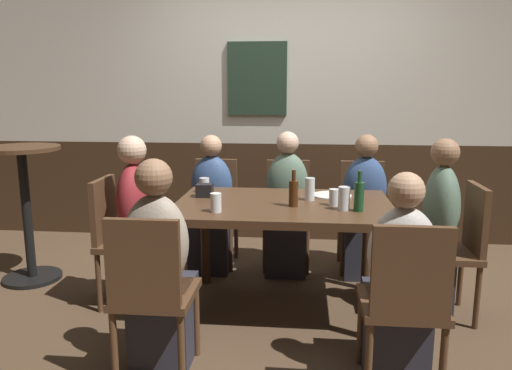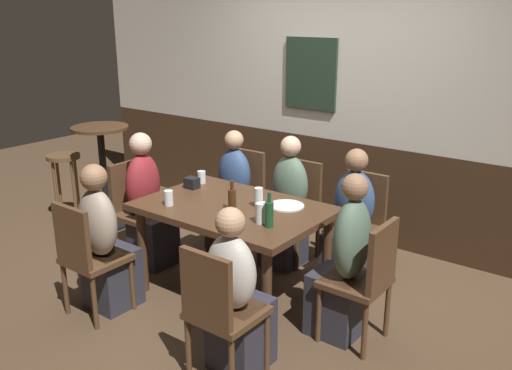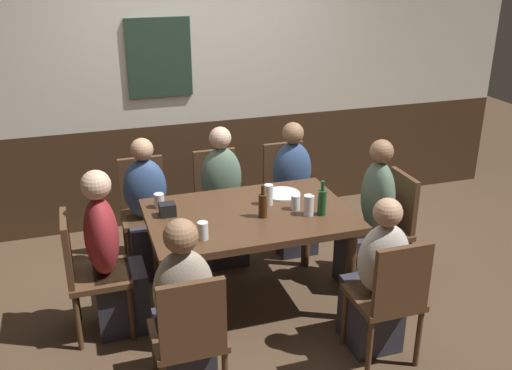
{
  "view_description": "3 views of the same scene",
  "coord_description": "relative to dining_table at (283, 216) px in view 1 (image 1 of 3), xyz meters",
  "views": [
    {
      "loc": [
        0.13,
        -3.14,
        1.47
      ],
      "look_at": [
        -0.18,
        0.05,
        0.85
      ],
      "focal_mm": 34.5,
      "sensor_mm": 36.0,
      "label": 1
    },
    {
      "loc": [
        2.52,
        -3.04,
        2.16
      ],
      "look_at": [
        0.15,
        0.08,
        0.91
      ],
      "focal_mm": 38.91,
      "sensor_mm": 36.0,
      "label": 2
    },
    {
      "loc": [
        -1.08,
        -3.48,
        2.44
      ],
      "look_at": [
        0.06,
        0.02,
        0.93
      ],
      "focal_mm": 40.57,
      "sensor_mm": 36.0,
      "label": 3
    }
  ],
  "objects": [
    {
      "name": "side_bar_table",
      "position": [
        -1.98,
        0.33,
        -0.04
      ],
      "size": [
        0.56,
        0.56,
        1.05
      ],
      "color": "black",
      "rests_on": "ground_plane"
    },
    {
      "name": "tumbler_water",
      "position": [
        -0.39,
        -0.28,
        0.14
      ],
      "size": [
        0.07,
        0.07,
        0.12
      ],
      "color": "silver",
      "rests_on": "dining_table"
    },
    {
      "name": "chair_mid_far",
      "position": [
        0.0,
        0.89,
        -0.16
      ],
      "size": [
        0.4,
        0.4,
        0.88
      ],
      "color": "#513521",
      "rests_on": "ground_plane"
    },
    {
      "name": "wall_back",
      "position": [
        -0.0,
        1.65,
        0.65
      ],
      "size": [
        6.4,
        0.13,
        2.6
      ],
      "color": "#3D2819",
      "rests_on": "ground_plane"
    },
    {
      "name": "chair_left_near",
      "position": [
        -0.62,
        -0.89,
        -0.16
      ],
      "size": [
        0.4,
        0.4,
        0.88
      ],
      "color": "#513521",
      "rests_on": "ground_plane"
    },
    {
      "name": "chair_head_east",
      "position": [
        1.12,
        0.0,
        -0.16
      ],
      "size": [
        0.4,
        0.4,
        0.88
      ],
      "color": "#513521",
      "rests_on": "ground_plane"
    },
    {
      "name": "person_head_east",
      "position": [
        0.96,
        0.0,
        -0.16
      ],
      "size": [
        0.37,
        0.34,
        1.17
      ],
      "color": "#2D2D38",
      "rests_on": "ground_plane"
    },
    {
      "name": "person_head_west",
      "position": [
        -0.96,
        0.0,
        -0.16
      ],
      "size": [
        0.37,
        0.34,
        1.17
      ],
      "color": "#2D2D38",
      "rests_on": "ground_plane"
    },
    {
      "name": "beer_glass_tall",
      "position": [
        -0.58,
        0.28,
        0.13
      ],
      "size": [
        0.07,
        0.07,
        0.1
      ],
      "color": "silver",
      "rests_on": "dining_table"
    },
    {
      "name": "person_right_near",
      "position": [
        0.62,
        -0.72,
        -0.2
      ],
      "size": [
        0.34,
        0.37,
        1.08
      ],
      "color": "#2D2D38",
      "rests_on": "ground_plane"
    },
    {
      "name": "beer_bottle_brown",
      "position": [
        0.07,
        -0.09,
        0.18
      ],
      "size": [
        0.06,
        0.06,
        0.24
      ],
      "color": "#42230F",
      "rests_on": "dining_table"
    },
    {
      "name": "person_left_far",
      "position": [
        -0.62,
        0.73,
        -0.19
      ],
      "size": [
        0.34,
        0.37,
        1.11
      ],
      "color": "#2D2D38",
      "rests_on": "ground_plane"
    },
    {
      "name": "chair_right_near",
      "position": [
        0.62,
        -0.89,
        -0.16
      ],
      "size": [
        0.4,
        0.4,
        0.88
      ],
      "color": "#513521",
      "rests_on": "ground_plane"
    },
    {
      "name": "ground_plane",
      "position": [
        0.0,
        0.0,
        -0.65
      ],
      "size": [
        12.0,
        12.0,
        0.0
      ],
      "primitive_type": "plane",
      "color": "#4C3826"
    },
    {
      "name": "chair_left_far",
      "position": [
        -0.62,
        0.89,
        -0.16
      ],
      "size": [
        0.4,
        0.4,
        0.88
      ],
      "color": "#513521",
      "rests_on": "ground_plane"
    },
    {
      "name": "pint_glass_amber",
      "position": [
        0.17,
        0.09,
        0.15
      ],
      "size": [
        0.07,
        0.07,
        0.15
      ],
      "color": "silver",
      "rests_on": "dining_table"
    },
    {
      "name": "chair_right_far",
      "position": [
        0.62,
        0.89,
        -0.16
      ],
      "size": [
        0.4,
        0.4,
        0.88
      ],
      "color": "#513521",
      "rests_on": "ground_plane"
    },
    {
      "name": "condiment_caddy",
      "position": [
        -0.55,
        0.13,
        0.13
      ],
      "size": [
        0.11,
        0.09,
        0.09
      ],
      "primitive_type": "cube",
      "color": "black",
      "rests_on": "dining_table"
    },
    {
      "name": "person_mid_far",
      "position": [
        -0.0,
        0.73,
        -0.18
      ],
      "size": [
        0.34,
        0.37,
        1.14
      ],
      "color": "#2D2D38",
      "rests_on": "ground_plane"
    },
    {
      "name": "tumbler_short",
      "position": [
        0.33,
        -0.05,
        0.14
      ],
      "size": [
        0.07,
        0.07,
        0.11
      ],
      "color": "silver",
      "rests_on": "dining_table"
    },
    {
      "name": "chair_head_west",
      "position": [
        -1.12,
        0.0,
        -0.16
      ],
      "size": [
        0.4,
        0.4,
        0.88
      ],
      "color": "#513521",
      "rests_on": "ground_plane"
    },
    {
      "name": "dining_table",
      "position": [
        0.0,
        0.0,
        0.0
      ],
      "size": [
        1.41,
        0.95,
        0.74
      ],
      "color": "#472D1C",
      "rests_on": "ground_plane"
    },
    {
      "name": "person_right_far",
      "position": [
        0.62,
        0.73,
        -0.18
      ],
      "size": [
        0.34,
        0.37,
        1.12
      ],
      "color": "#2D2D38",
      "rests_on": "ground_plane"
    },
    {
      "name": "pint_glass_pale",
      "position": [
        0.38,
        -0.16,
        0.15
      ],
      "size": [
        0.07,
        0.07,
        0.15
      ],
      "color": "silver",
      "rests_on": "dining_table"
    },
    {
      "name": "beer_bottle_green",
      "position": [
        0.47,
        -0.18,
        0.18
      ],
      "size": [
        0.06,
        0.06,
        0.25
      ],
      "color": "#194723",
      "rests_on": "dining_table"
    },
    {
      "name": "plate_white_large",
      "position": [
        0.33,
        0.23,
        0.09
      ],
      "size": [
        0.27,
        0.27,
        0.01
      ],
      "primitive_type": "cylinder",
      "color": "white",
      "rests_on": "dining_table"
    },
    {
      "name": "person_left_near",
      "position": [
        -0.62,
        -0.73,
        -0.18
      ],
      "size": [
        0.34,
        0.37,
        1.13
      ],
      "color": "#2D2D38",
      "rests_on": "ground_plane"
    }
  ]
}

